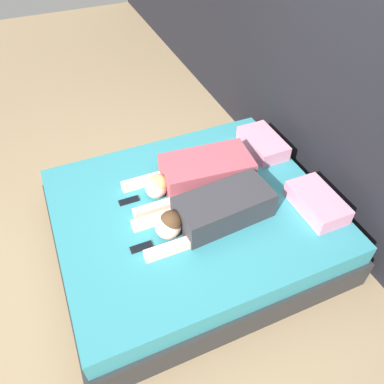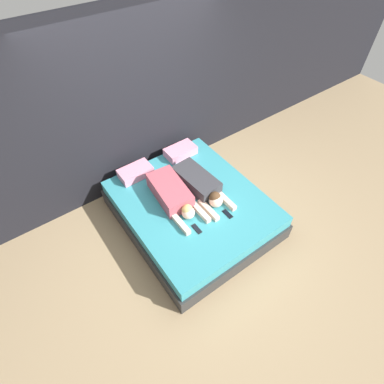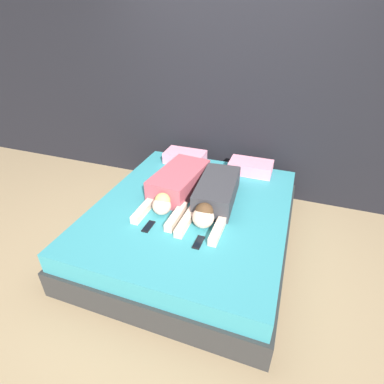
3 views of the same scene
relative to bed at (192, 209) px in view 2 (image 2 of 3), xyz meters
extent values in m
plane|color=#9E8460|center=(0.00, 0.00, -0.22)|extent=(12.00, 12.00, 0.00)
cube|color=black|center=(0.00, 1.21, 1.08)|extent=(12.00, 0.06, 2.60)
cube|color=#2D2D2D|center=(0.00, 0.00, -0.09)|extent=(1.83, 2.12, 0.26)
cube|color=teal|center=(0.00, 0.00, 0.13)|extent=(1.77, 2.06, 0.18)
cube|color=pink|center=(-0.40, 0.86, 0.29)|extent=(0.48, 0.28, 0.13)
cube|color=pink|center=(0.40, 0.86, 0.29)|extent=(0.48, 0.28, 0.13)
cube|color=#B24C59|center=(-0.21, 0.22, 0.34)|extent=(0.44, 0.75, 0.23)
sphere|color=beige|center=(-0.21, -0.21, 0.31)|extent=(0.17, 0.17, 0.17)
sphere|color=#D8B266|center=(-0.21, -0.19, 0.35)|extent=(0.15, 0.15, 0.15)
cube|color=beige|center=(-0.37, -0.25, 0.26)|extent=(0.07, 0.39, 0.07)
cube|color=beige|center=(-0.05, -0.25, 0.26)|extent=(0.07, 0.39, 0.07)
cube|color=#333338|center=(0.20, 0.17, 0.33)|extent=(0.39, 0.73, 0.22)
sphere|color=beige|center=(0.20, -0.27, 0.32)|extent=(0.19, 0.19, 0.19)
sphere|color=#4C331E|center=(0.20, -0.24, 0.36)|extent=(0.16, 0.16, 0.16)
cube|color=beige|center=(0.05, -0.30, 0.26)|extent=(0.07, 0.39, 0.07)
cube|color=beige|center=(0.34, -0.30, 0.26)|extent=(0.07, 0.39, 0.07)
cube|color=black|center=(-0.24, -0.44, 0.23)|extent=(0.06, 0.16, 0.01)
cube|color=black|center=(-0.24, -0.44, 0.23)|extent=(0.05, 0.14, 0.00)
cube|color=black|center=(0.23, -0.48, 0.23)|extent=(0.06, 0.16, 0.01)
cube|color=black|center=(0.23, -0.48, 0.23)|extent=(0.05, 0.14, 0.00)
camera|label=1|loc=(1.82, -0.78, 2.34)|focal=35.00mm
camera|label=2|loc=(-1.56, -2.16, 3.35)|focal=28.00mm
camera|label=3|loc=(0.80, -2.22, 1.83)|focal=28.00mm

